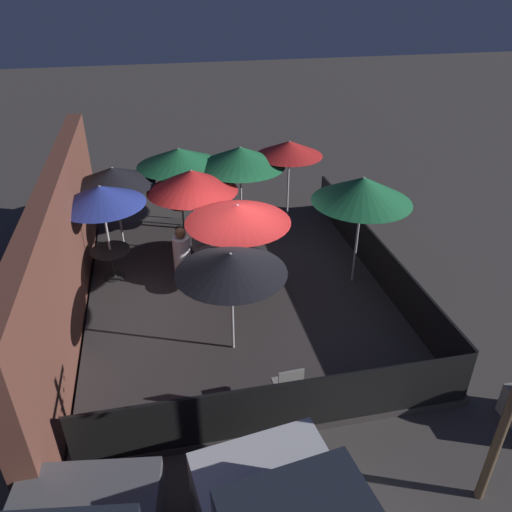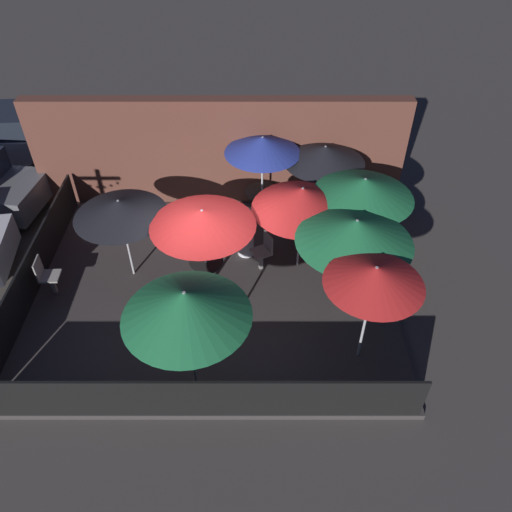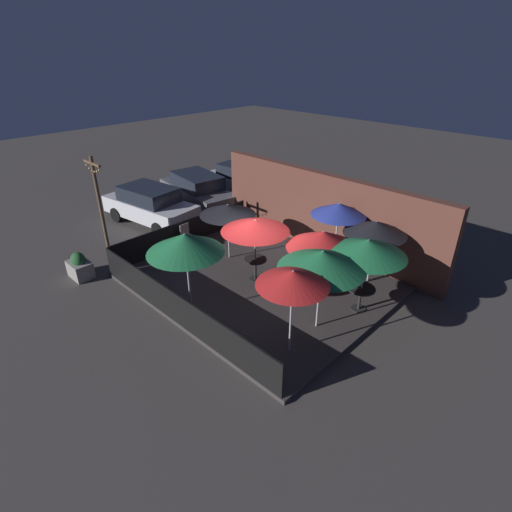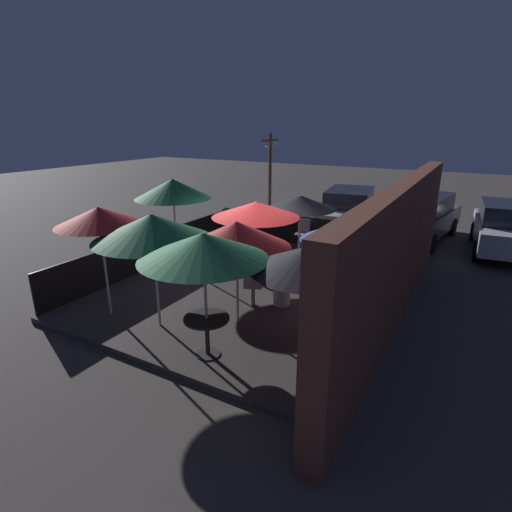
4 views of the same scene
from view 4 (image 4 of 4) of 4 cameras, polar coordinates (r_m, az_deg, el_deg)
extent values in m
plane|color=#423D3A|center=(10.17, -0.34, -4.66)|extent=(60.00, 60.00, 0.00)
cube|color=#383333|center=(10.15, -0.34, -4.35)|extent=(7.78, 6.35, 0.12)
cube|color=brown|center=(8.59, 19.75, 0.24)|extent=(9.38, 0.36, 2.94)
cube|color=black|center=(11.75, -13.70, 1.11)|extent=(7.58, 0.05, 0.95)
cube|color=black|center=(13.28, 7.95, 3.47)|extent=(0.05, 6.15, 0.95)
cylinder|color=#B2B2B7|center=(9.86, -0.05, 1.77)|extent=(0.05, 0.05, 2.09)
cone|color=red|center=(9.65, -0.05, 6.66)|extent=(2.13, 2.13, 0.37)
cylinder|color=#B2B2B7|center=(6.78, -7.22, -5.80)|extent=(0.05, 0.05, 2.22)
cone|color=#1E6B3D|center=(6.46, -7.54, 1.41)|extent=(2.15, 2.15, 0.44)
cylinder|color=#B2B2B7|center=(7.80, 12.76, -2.79)|extent=(0.05, 0.05, 2.22)
cone|color=#283893|center=(7.52, 13.25, 3.64)|extent=(1.82, 1.82, 0.41)
cylinder|color=#B2B2B7|center=(11.18, 6.21, 3.51)|extent=(0.05, 0.05, 2.02)
cone|color=black|center=(11.00, 6.35, 7.65)|extent=(1.93, 1.93, 0.38)
cylinder|color=#B2B2B7|center=(8.77, -20.80, -0.86)|extent=(0.05, 0.05, 2.31)
cone|color=red|center=(8.52, -21.54, 5.31)|extent=(1.71, 1.71, 0.37)
cylinder|color=#B2B2B7|center=(7.88, -2.72, -2.53)|extent=(0.05, 0.05, 2.12)
cone|color=red|center=(7.62, -2.81, 3.12)|extent=(2.12, 2.12, 0.51)
cylinder|color=#B2B2B7|center=(11.28, -11.48, 4.55)|extent=(0.05, 0.05, 2.46)
cone|color=#1E6B3D|center=(11.10, -11.80, 9.40)|extent=(2.07, 2.07, 0.53)
cylinder|color=#B2B2B7|center=(6.61, 7.44, -7.15)|extent=(0.05, 0.05, 2.08)
cone|color=black|center=(6.29, 7.75, -0.30)|extent=(1.93, 1.93, 0.41)
cylinder|color=#B2B2B7|center=(7.95, -14.13, -2.23)|extent=(0.05, 0.05, 2.29)
cone|color=#1E6B3D|center=(7.69, -14.65, 4.03)|extent=(2.24, 2.24, 0.50)
cylinder|color=black|center=(10.21, -0.05, -3.79)|extent=(0.40, 0.40, 0.02)
cylinder|color=black|center=(10.08, -0.05, -1.98)|extent=(0.08, 0.08, 0.71)
cylinder|color=black|center=(9.96, -0.05, 0.03)|extent=(0.73, 0.73, 0.04)
cylinder|color=black|center=(7.30, -6.87, -13.71)|extent=(0.44, 0.44, 0.02)
cylinder|color=black|center=(7.13, -6.97, -11.44)|extent=(0.08, 0.08, 0.69)
cylinder|color=black|center=(6.95, -7.09, -8.86)|extent=(0.79, 0.79, 0.04)
cylinder|color=black|center=(8.26, 12.22, -9.94)|extent=(0.47, 0.47, 0.02)
cylinder|color=black|center=(8.11, 12.38, -7.88)|extent=(0.08, 0.08, 0.68)
cylinder|color=black|center=(7.95, 12.55, -5.56)|extent=(0.86, 0.86, 0.04)
cube|color=gray|center=(13.03, 6.53, 2.10)|extent=(0.08, 0.08, 0.46)
cube|color=gray|center=(12.96, 6.57, 3.16)|extent=(0.42, 0.42, 0.04)
cube|color=gray|center=(13.07, 6.89, 4.36)|extent=(0.05, 0.40, 0.44)
cube|color=gray|center=(8.92, -0.40, -5.65)|extent=(0.11, 0.11, 0.47)
cube|color=gray|center=(8.82, -0.41, -4.14)|extent=(0.54, 0.54, 0.04)
cube|color=gray|center=(8.56, -0.47, -3.13)|extent=(0.21, 0.37, 0.44)
cylinder|color=silver|center=(8.86, 3.71, -3.77)|extent=(0.54, 0.54, 1.06)
sphere|color=brown|center=(8.64, 3.79, 0.17)|extent=(0.23, 0.23, 0.23)
cube|color=gray|center=(15.64, -4.35, 4.70)|extent=(0.85, 0.60, 0.56)
ellipsoid|color=#235128|center=(15.56, -4.39, 6.05)|extent=(0.55, 0.44, 0.50)
cylinder|color=brown|center=(15.38, 2.00, 10.37)|extent=(0.12, 0.12, 3.65)
cube|color=brown|center=(15.24, 2.07, 16.24)|extent=(1.10, 0.08, 0.08)
sphere|color=#F4B260|center=(15.65, 2.87, 15.75)|extent=(0.07, 0.07, 0.07)
sphere|color=#F4B260|center=(15.49, 2.55, 15.43)|extent=(0.07, 0.07, 0.07)
sphere|color=#F4B260|center=(15.33, 2.22, 15.22)|extent=(0.07, 0.07, 0.07)
sphere|color=#F4B260|center=(15.17, 1.89, 15.19)|extent=(0.07, 0.07, 0.07)
sphere|color=#F4B260|center=(15.00, 1.56, 15.34)|extent=(0.07, 0.07, 0.07)
sphere|color=#F4B260|center=(14.84, 1.21, 15.62)|extent=(0.07, 0.07, 0.07)
cube|color=silver|center=(15.82, 13.04, 5.88)|extent=(4.55, 2.29, 0.70)
cube|color=#1E232D|center=(15.70, 13.22, 8.20)|extent=(2.59, 1.88, 0.60)
cylinder|color=black|center=(14.51, 15.25, 3.15)|extent=(0.66, 0.27, 0.64)
cylinder|color=black|center=(14.75, 9.02, 3.83)|extent=(0.66, 0.27, 0.64)
cylinder|color=black|center=(17.12, 16.35, 5.35)|extent=(0.66, 0.27, 0.64)
cylinder|color=black|center=(17.33, 11.02, 5.91)|extent=(0.66, 0.27, 0.64)
cube|color=#5B5B60|center=(15.36, 22.41, 4.58)|extent=(4.68, 2.32, 0.70)
cube|color=#1E232D|center=(15.23, 22.70, 6.95)|extent=(2.66, 1.90, 0.60)
cylinder|color=black|center=(13.95, 23.80, 1.59)|extent=(0.66, 0.27, 0.64)
cylinder|color=black|center=(14.38, 17.62, 2.80)|extent=(0.66, 0.27, 0.64)
cylinder|color=black|center=(16.58, 26.27, 3.76)|extent=(0.66, 0.27, 0.64)
cylinder|color=black|center=(16.95, 20.97, 4.74)|extent=(0.66, 0.27, 0.64)
cube|color=silver|center=(14.99, 32.06, 2.81)|extent=(4.08, 1.98, 0.70)
cube|color=#1E232D|center=(14.86, 32.49, 5.21)|extent=(2.29, 1.72, 0.60)
cylinder|color=black|center=(13.80, 29.00, 0.66)|extent=(0.65, 0.23, 0.64)
cylinder|color=black|center=(16.18, 28.64, 3.07)|extent=(0.65, 0.23, 0.64)
camera|label=1|loc=(17.45, 20.71, 24.94)|focal=35.00mm
camera|label=2|loc=(14.89, -34.92, 30.99)|focal=35.00mm
camera|label=3|loc=(12.92, -63.84, 21.95)|focal=28.00mm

